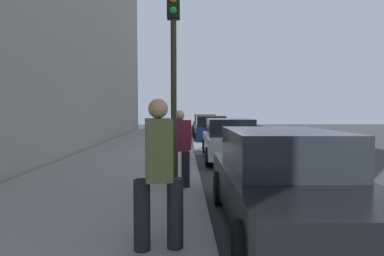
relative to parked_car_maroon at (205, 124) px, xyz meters
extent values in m
plane|color=#333335|center=(11.64, -0.22, -0.76)|extent=(56.00, 56.00, 0.00)
cube|color=gray|center=(11.64, -3.52, -0.68)|extent=(28.00, 4.60, 0.15)
cube|color=gold|center=(11.64, 2.98, -0.75)|extent=(28.00, 0.14, 0.01)
cube|color=white|center=(9.54, -0.92, -0.65)|extent=(5.09, 0.56, 0.22)
cylinder|color=black|center=(1.45, 0.82, -0.44)|extent=(0.64, 0.23, 0.64)
cylinder|color=black|center=(1.43, -0.86, -0.44)|extent=(0.64, 0.23, 0.64)
cylinder|color=black|center=(-1.30, 0.85, -0.44)|extent=(0.64, 0.23, 0.64)
cylinder|color=black|center=(-1.32, -0.83, -0.44)|extent=(0.64, 0.23, 0.64)
cube|color=maroon|center=(0.06, 0.00, -0.17)|extent=(4.45, 1.85, 0.64)
cube|color=black|center=(-0.16, 0.00, 0.45)|extent=(2.32, 1.63, 0.60)
cylinder|color=black|center=(8.17, 0.72, -0.44)|extent=(0.64, 0.22, 0.64)
cylinder|color=black|center=(8.15, -0.96, -0.44)|extent=(0.64, 0.22, 0.64)
cylinder|color=black|center=(5.50, 0.74, -0.44)|extent=(0.64, 0.22, 0.64)
cylinder|color=black|center=(5.49, -0.94, -0.44)|extent=(0.64, 0.22, 0.64)
cube|color=navy|center=(6.83, -0.11, -0.17)|extent=(4.30, 1.83, 0.64)
cube|color=black|center=(6.61, -0.11, 0.45)|extent=(2.24, 1.61, 0.60)
cylinder|color=black|center=(14.65, 0.86, -0.44)|extent=(0.64, 0.23, 0.64)
cylinder|color=black|center=(14.61, -0.82, -0.44)|extent=(0.64, 0.23, 0.64)
cylinder|color=black|center=(11.89, 0.92, -0.44)|extent=(0.64, 0.23, 0.64)
cylinder|color=black|center=(11.85, -0.76, -0.44)|extent=(0.64, 0.23, 0.64)
cube|color=#B7BABF|center=(13.25, 0.05, -0.17)|extent=(4.49, 1.90, 0.64)
cube|color=black|center=(13.03, 0.06, 0.45)|extent=(2.35, 1.65, 0.60)
cylinder|color=black|center=(21.44, -0.97, -0.44)|extent=(0.64, 0.23, 0.64)
cylinder|color=black|center=(18.74, 0.75, -0.44)|extent=(0.64, 0.23, 0.64)
cylinder|color=black|center=(18.71, -0.93, -0.44)|extent=(0.64, 0.23, 0.64)
cube|color=black|center=(20.09, -0.11, -0.17)|extent=(4.42, 1.87, 0.64)
cube|color=black|center=(19.87, -0.10, 0.45)|extent=(2.31, 1.63, 0.60)
cylinder|color=black|center=(17.96, -1.59, -0.21)|extent=(0.18, 0.18, 0.79)
cylinder|color=black|center=(17.70, -1.86, -0.21)|extent=(0.18, 0.18, 0.79)
cube|color=maroon|center=(17.83, -1.72, 0.51)|extent=(0.52, 0.52, 0.67)
sphere|color=#D8AD8C|center=(17.83, -1.72, 0.96)|extent=(0.22, 0.22, 0.22)
cylinder|color=black|center=(20.99, -1.73, -0.18)|extent=(0.20, 0.20, 0.85)
cylinder|color=black|center=(21.04, -2.13, -0.18)|extent=(0.20, 0.20, 0.85)
cube|color=brown|center=(21.01, -1.93, 0.60)|extent=(0.53, 0.37, 0.72)
sphere|color=tan|center=(21.01, -1.93, 1.08)|extent=(0.24, 0.24, 0.24)
cylinder|color=black|center=(8.19, -1.72, -0.22)|extent=(0.18, 0.18, 0.78)
cylinder|color=black|center=(8.03, -2.05, -0.22)|extent=(0.18, 0.18, 0.78)
cube|color=slate|center=(8.11, -1.89, 0.51)|extent=(0.53, 0.45, 0.67)
sphere|color=#D8AD8C|center=(8.11, -1.89, 0.95)|extent=(0.22, 0.22, 0.22)
cylinder|color=#2D2D19|center=(18.25, -1.84, 1.16)|extent=(0.12, 0.12, 3.53)
cube|color=black|center=(18.25, -1.84, 3.27)|extent=(0.26, 0.26, 0.70)
sphere|color=green|center=(18.40, -1.84, 3.04)|extent=(0.14, 0.14, 0.14)
cube|color=black|center=(7.67, -1.98, -0.34)|extent=(0.34, 0.22, 0.54)
cylinder|color=#4C4C4C|center=(7.67, -1.98, 0.12)|extent=(0.03, 0.03, 0.36)
camera|label=1|loc=(24.73, -1.62, 1.06)|focal=29.37mm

